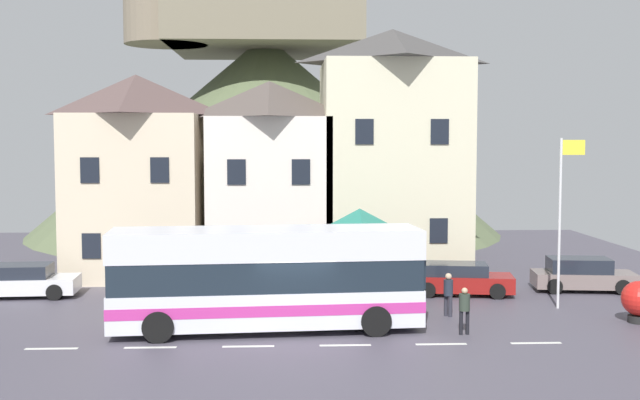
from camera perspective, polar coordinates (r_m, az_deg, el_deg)
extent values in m
cube|color=#4C4855|center=(26.34, -1.71, -9.72)|extent=(40.00, 60.00, 0.06)
cube|color=silver|center=(26.02, -18.68, -10.04)|extent=(1.60, 0.20, 0.01)
cube|color=silver|center=(25.36, -12.05, -10.28)|extent=(1.60, 0.20, 0.01)
cube|color=silver|center=(25.05, -5.15, -10.39)|extent=(1.60, 0.20, 0.01)
cube|color=silver|center=(25.10, 1.82, -10.34)|extent=(1.60, 0.20, 0.01)
cube|color=silver|center=(25.50, 8.67, -10.16)|extent=(1.60, 0.20, 0.01)
cube|color=silver|center=(26.24, 15.20, -9.84)|extent=(1.60, 0.20, 0.01)
cube|color=beige|center=(38.14, -12.92, 0.29)|extent=(5.96, 5.76, 7.53)
pyramid|color=brown|center=(38.12, -13.04, 7.35)|extent=(5.96, 5.76, 1.86)
cube|color=black|center=(35.80, -16.05, -3.18)|extent=(0.80, 0.06, 1.10)
cube|color=black|center=(35.23, -11.33, -3.21)|extent=(0.80, 0.06, 1.10)
cube|color=black|center=(35.54, -16.16, 2.07)|extent=(0.80, 0.06, 1.10)
cube|color=black|center=(34.96, -11.40, 2.12)|extent=(0.80, 0.06, 1.10)
cube|color=silver|center=(37.20, -3.61, 0.19)|extent=(5.58, 5.08, 7.40)
pyramid|color=#534944|center=(37.15, -3.64, 7.20)|extent=(5.58, 5.08, 1.69)
cube|color=black|center=(34.89, -5.96, -3.28)|extent=(0.80, 0.06, 1.10)
cube|color=black|center=(34.83, -1.37, -3.27)|extent=(0.80, 0.06, 1.10)
cube|color=black|center=(34.61, -6.00, 2.01)|extent=(0.80, 0.06, 1.10)
cube|color=black|center=(34.56, -1.37, 2.03)|extent=(0.80, 0.06, 1.10)
cube|color=beige|center=(38.10, 5.17, 2.23)|extent=(6.60, 6.34, 9.99)
pyramid|color=#474443|center=(38.34, 5.23, 10.91)|extent=(6.60, 6.34, 1.59)
cube|color=black|center=(34.93, 3.17, -2.23)|extent=(0.80, 0.06, 1.10)
cube|color=black|center=(35.41, 8.49, -2.18)|extent=(0.80, 0.06, 1.10)
cube|color=black|center=(34.71, 3.20, 4.91)|extent=(0.80, 0.06, 1.10)
cube|color=black|center=(35.19, 8.57, 4.86)|extent=(0.80, 0.06, 1.10)
cone|color=#5B6847|center=(55.48, -3.89, 4.73)|extent=(32.11, 32.11, 13.60)
cube|color=silver|center=(26.86, -3.84, -7.52)|extent=(10.39, 3.33, 1.20)
cube|color=#BF338C|center=(26.85, -3.84, -7.39)|extent=(10.41, 3.35, 0.36)
cube|color=#19232D|center=(26.66, -3.85, -5.19)|extent=(10.28, 3.28, 1.01)
cube|color=silver|center=(26.52, -3.86, -3.10)|extent=(10.39, 3.33, 0.95)
cube|color=#19232D|center=(27.41, 6.96, -4.95)|extent=(0.22, 2.17, 0.97)
cylinder|color=black|center=(28.53, 3.08, -7.54)|extent=(1.02, 0.35, 1.00)
cylinder|color=black|center=(26.15, 4.02, -8.64)|extent=(1.02, 0.35, 1.00)
cylinder|color=black|center=(28.20, -11.11, -7.75)|extent=(1.02, 0.35, 1.00)
cylinder|color=black|center=(25.78, -11.52, -8.90)|extent=(1.02, 0.35, 1.00)
cylinder|color=#473D33|center=(32.33, -0.36, -4.87)|extent=(0.14, 0.14, 2.40)
cylinder|color=#473D33|center=(32.63, 5.46, -4.81)|extent=(0.14, 0.14, 2.40)
cylinder|color=#473D33|center=(29.08, -0.10, -5.90)|extent=(0.14, 0.14, 2.40)
cylinder|color=#473D33|center=(29.41, 6.37, -5.81)|extent=(0.14, 0.14, 2.40)
pyramid|color=#267866|center=(30.56, 2.85, -1.87)|extent=(3.60, 3.60, 1.35)
cube|color=silver|center=(33.68, -11.57, -5.87)|extent=(3.93, 1.95, 0.56)
cube|color=#1E232D|center=(33.62, -11.91, -5.00)|extent=(2.38, 1.66, 0.48)
cylinder|color=black|center=(34.42, -9.30, -5.86)|extent=(0.65, 0.23, 0.64)
cylinder|color=black|center=(32.77, -9.51, -6.37)|extent=(0.65, 0.23, 0.64)
cylinder|color=black|center=(34.69, -13.51, -5.84)|extent=(0.65, 0.23, 0.64)
cylinder|color=black|center=(33.05, -13.93, -6.35)|extent=(0.65, 0.23, 0.64)
cube|color=slate|center=(35.57, 18.35, -5.41)|extent=(4.35, 2.25, 0.62)
cube|color=#1E232D|center=(35.43, 18.04, -4.44)|extent=(2.67, 1.83, 0.60)
cylinder|color=black|center=(36.74, 20.12, -5.42)|extent=(0.66, 0.28, 0.64)
cylinder|color=black|center=(35.17, 20.86, -5.86)|extent=(0.66, 0.28, 0.64)
cylinder|color=black|center=(36.10, 15.89, -5.49)|extent=(0.66, 0.28, 0.64)
cylinder|color=black|center=(34.49, 16.44, -5.95)|extent=(0.66, 0.28, 0.64)
cube|color=silver|center=(34.70, -20.46, -5.70)|extent=(4.41, 2.07, 0.63)
cube|color=#1E232D|center=(34.67, -20.83, -4.76)|extent=(2.67, 1.76, 0.52)
cylinder|color=black|center=(35.24, -17.84, -5.77)|extent=(0.65, 0.23, 0.64)
cylinder|color=black|center=(33.55, -18.48, -6.28)|extent=(0.65, 0.23, 0.64)
cube|color=white|center=(33.44, 1.75, -5.85)|extent=(4.32, 2.29, 0.57)
cube|color=#1E232D|center=(33.39, 2.10, -4.93)|extent=(2.65, 1.87, 0.50)
cylinder|color=black|center=(32.40, -0.32, -6.43)|extent=(0.66, 0.28, 0.64)
cylinder|color=black|center=(34.04, -0.80, -5.91)|extent=(0.66, 0.28, 0.64)
cylinder|color=black|center=(32.96, 4.38, -6.26)|extent=(0.66, 0.28, 0.64)
cylinder|color=black|center=(34.58, 3.68, -5.76)|extent=(0.66, 0.28, 0.64)
cube|color=maroon|center=(33.45, 10.05, -5.84)|extent=(4.40, 2.30, 0.65)
cube|color=#1E232D|center=(33.35, 9.70, -4.88)|extent=(2.71, 1.86, 0.47)
cylinder|color=black|center=(34.43, 12.25, -5.90)|extent=(0.66, 0.29, 0.64)
cylinder|color=black|center=(32.82, 12.58, -6.40)|extent=(0.66, 0.29, 0.64)
cylinder|color=black|center=(34.21, 7.62, -5.90)|extent=(0.66, 0.29, 0.64)
cylinder|color=black|center=(32.60, 7.72, -6.40)|extent=(0.66, 0.29, 0.64)
cylinder|color=#2D2D38|center=(29.41, 9.00, -7.42)|extent=(0.14, 0.14, 0.81)
cylinder|color=#2D2D38|center=(29.28, 9.31, -7.47)|extent=(0.14, 0.14, 0.81)
cylinder|color=#232B38|center=(29.22, 9.17, -6.21)|extent=(0.34, 0.34, 0.58)
sphere|color=#D1AD89|center=(29.15, 9.18, -5.42)|extent=(0.23, 0.23, 0.23)
cylinder|color=black|center=(26.71, 10.06, -8.59)|extent=(0.12, 0.12, 0.84)
cylinder|color=black|center=(26.78, 10.51, -8.56)|extent=(0.12, 0.12, 0.84)
cylinder|color=#2D382D|center=(26.61, 10.30, -7.21)|extent=(0.36, 0.36, 0.56)
sphere|color=tan|center=(26.54, 10.31, -6.41)|extent=(0.21, 0.21, 0.21)
cylinder|color=#38332D|center=(29.20, 6.34, -7.45)|extent=(0.16, 0.16, 0.83)
cylinder|color=#38332D|center=(29.02, 6.50, -7.53)|extent=(0.16, 0.16, 0.83)
cylinder|color=#7F6B56|center=(28.97, 6.43, -6.13)|extent=(0.28, 0.28, 0.68)
sphere|color=#D1AD89|center=(28.90, 6.44, -5.27)|extent=(0.21, 0.21, 0.21)
cube|color=#33473D|center=(33.45, 5.32, -5.89)|extent=(1.61, 0.45, 0.08)
cube|color=#33473D|center=(33.63, 5.27, -5.45)|extent=(1.61, 0.06, 0.40)
cube|color=#2D2D33|center=(33.40, 4.07, -6.29)|extent=(0.08, 0.36, 0.45)
cube|color=#2D2D33|center=(33.60, 6.55, -6.24)|extent=(0.08, 0.36, 0.45)
cylinder|color=silver|center=(31.26, 16.77, -1.64)|extent=(0.10, 0.10, 6.43)
cube|color=yellow|center=(31.26, 17.66, 3.61)|extent=(0.90, 0.03, 0.56)
cylinder|color=black|center=(30.18, 21.83, -7.92)|extent=(0.73, 0.73, 0.25)
sphere|color=red|center=(30.03, 21.87, -6.55)|extent=(1.21, 1.21, 1.21)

